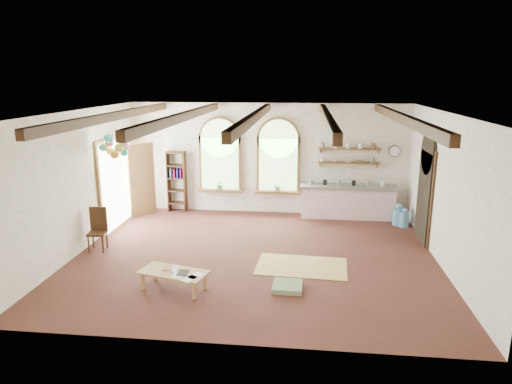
# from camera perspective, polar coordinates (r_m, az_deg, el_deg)

# --- Properties ---
(floor) EXTENTS (8.00, 8.00, 0.00)m
(floor) POSITION_cam_1_polar(r_m,az_deg,el_deg) (10.34, -0.19, -8.03)
(floor) COLOR #4F2620
(floor) RESTS_ON ground
(ceiling_beams) EXTENTS (6.20, 6.80, 0.18)m
(ceiling_beams) POSITION_cam_1_polar(r_m,az_deg,el_deg) (9.61, -0.20, 9.35)
(ceiling_beams) COLOR #362311
(ceiling_beams) RESTS_ON ceiling
(window_left) EXTENTS (1.30, 0.28, 2.20)m
(window_left) POSITION_cam_1_polar(r_m,az_deg,el_deg) (13.37, -4.51, 4.34)
(window_left) COLOR brown
(window_left) RESTS_ON floor
(window_right) EXTENTS (1.30, 0.28, 2.20)m
(window_right) POSITION_cam_1_polar(r_m,az_deg,el_deg) (13.16, 2.80, 4.21)
(window_right) COLOR brown
(window_right) RESTS_ON floor
(left_doorway) EXTENTS (0.10, 1.90, 2.50)m
(left_doorway) POSITION_cam_1_polar(r_m,az_deg,el_deg) (12.69, -17.25, 0.98)
(left_doorway) COLOR brown
(left_doorway) RESTS_ON floor
(right_doorway) EXTENTS (0.10, 1.30, 2.40)m
(right_doorway) POSITION_cam_1_polar(r_m,az_deg,el_deg) (11.72, 20.26, -0.58)
(right_doorway) COLOR black
(right_doorway) RESTS_ON floor
(kitchen_counter) EXTENTS (2.68, 0.62, 0.94)m
(kitchen_counter) POSITION_cam_1_polar(r_m,az_deg,el_deg) (13.22, 11.36, -1.14)
(kitchen_counter) COLOR silver
(kitchen_counter) RESTS_ON floor
(wall_shelf_lower) EXTENTS (1.70, 0.24, 0.04)m
(wall_shelf_lower) POSITION_cam_1_polar(r_m,az_deg,el_deg) (13.16, 11.52, 3.58)
(wall_shelf_lower) COLOR brown
(wall_shelf_lower) RESTS_ON wall_back
(wall_shelf_upper) EXTENTS (1.70, 0.24, 0.04)m
(wall_shelf_upper) POSITION_cam_1_polar(r_m,az_deg,el_deg) (13.10, 11.61, 5.30)
(wall_shelf_upper) COLOR brown
(wall_shelf_upper) RESTS_ON wall_back
(wall_clock) EXTENTS (0.32, 0.04, 0.32)m
(wall_clock) POSITION_cam_1_polar(r_m,az_deg,el_deg) (13.35, 16.94, 4.92)
(wall_clock) COLOR black
(wall_clock) RESTS_ON wall_back
(bookshelf) EXTENTS (0.53, 0.32, 1.80)m
(bookshelf) POSITION_cam_1_polar(r_m,az_deg,el_deg) (13.71, -9.88, 1.30)
(bookshelf) COLOR #362311
(bookshelf) RESTS_ON floor
(coffee_table) EXTENTS (1.39, 0.89, 0.36)m
(coffee_table) POSITION_cam_1_polar(r_m,az_deg,el_deg) (8.84, -10.28, -10.00)
(coffee_table) COLOR #A6844C
(coffee_table) RESTS_ON floor
(side_chair) EXTENTS (0.44, 0.44, 1.00)m
(side_chair) POSITION_cam_1_polar(r_m,az_deg,el_deg) (11.22, -19.16, -5.46)
(side_chair) COLOR #362311
(side_chair) RESTS_ON floor
(floor_mat) EXTENTS (1.96, 1.28, 0.02)m
(floor_mat) POSITION_cam_1_polar(r_m,az_deg,el_deg) (9.85, 5.71, -9.22)
(floor_mat) COLOR tan
(floor_mat) RESTS_ON floor
(floor_cushion) EXTENTS (0.57, 0.57, 0.10)m
(floor_cushion) POSITION_cam_1_polar(r_m,az_deg,el_deg) (8.86, 3.95, -11.69)
(floor_cushion) COLOR #708A5F
(floor_cushion) RESTS_ON floor
(water_jug_a) EXTENTS (0.27, 0.27, 0.52)m
(water_jug_a) POSITION_cam_1_polar(r_m,az_deg,el_deg) (12.84, 18.03, -3.20)
(water_jug_a) COLOR #528AB0
(water_jug_a) RESTS_ON floor
(water_jug_b) EXTENTS (0.31, 0.31, 0.59)m
(water_jug_b) POSITION_cam_1_polar(r_m,az_deg,el_deg) (12.96, 17.35, -2.85)
(water_jug_b) COLOR #528AB0
(water_jug_b) RESTS_ON floor
(balloon_cluster) EXTENTS (0.75, 0.82, 1.14)m
(balloon_cluster) POSITION_cam_1_polar(r_m,az_deg,el_deg) (11.36, -17.15, 5.59)
(balloon_cluster) COLOR white
(balloon_cluster) RESTS_ON floor
(table_book) EXTENTS (0.19, 0.25, 0.02)m
(table_book) POSITION_cam_1_polar(r_m,az_deg,el_deg) (8.98, -11.45, -9.29)
(table_book) COLOR olive
(table_book) RESTS_ON coffee_table
(tablet) EXTENTS (0.19, 0.28, 0.01)m
(tablet) POSITION_cam_1_polar(r_m,az_deg,el_deg) (8.73, -9.13, -9.92)
(tablet) COLOR black
(tablet) RESTS_ON coffee_table
(potted_plant_left) EXTENTS (0.27, 0.23, 0.30)m
(potted_plant_left) POSITION_cam_1_polar(r_m,az_deg,el_deg) (13.42, -4.53, 0.97)
(potted_plant_left) COLOR #598C4C
(potted_plant_left) RESTS_ON window_left
(potted_plant_right) EXTENTS (0.27, 0.23, 0.30)m
(potted_plant_right) POSITION_cam_1_polar(r_m,az_deg,el_deg) (13.21, 2.73, 0.79)
(potted_plant_right) COLOR #598C4C
(potted_plant_right) RESTS_ON window_right
(shelf_cup_a) EXTENTS (0.12, 0.10, 0.10)m
(shelf_cup_a) POSITION_cam_1_polar(r_m,az_deg,el_deg) (13.10, 8.26, 3.97)
(shelf_cup_a) COLOR white
(shelf_cup_a) RESTS_ON wall_shelf_lower
(shelf_cup_b) EXTENTS (0.10, 0.10, 0.09)m
(shelf_cup_b) POSITION_cam_1_polar(r_m,az_deg,el_deg) (13.12, 9.79, 3.92)
(shelf_cup_b) COLOR beige
(shelf_cup_b) RESTS_ON wall_shelf_lower
(shelf_bowl_a) EXTENTS (0.22, 0.22, 0.05)m
(shelf_bowl_a) POSITION_cam_1_polar(r_m,az_deg,el_deg) (13.15, 11.32, 3.78)
(shelf_bowl_a) COLOR beige
(shelf_bowl_a) RESTS_ON wall_shelf_lower
(shelf_bowl_b) EXTENTS (0.20, 0.20, 0.06)m
(shelf_bowl_b) POSITION_cam_1_polar(r_m,az_deg,el_deg) (13.18, 12.83, 3.75)
(shelf_bowl_b) COLOR #8C664C
(shelf_bowl_b) RESTS_ON wall_shelf_lower
(shelf_vase) EXTENTS (0.18, 0.18, 0.19)m
(shelf_vase) POSITION_cam_1_polar(r_m,az_deg,el_deg) (13.22, 14.36, 3.97)
(shelf_vase) COLOR slate
(shelf_vase) RESTS_ON wall_shelf_lower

